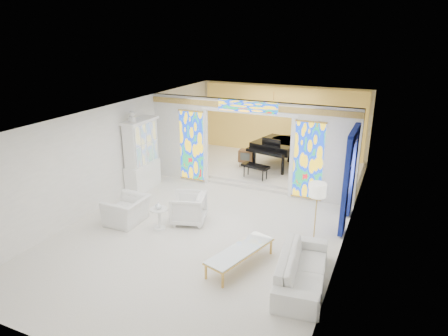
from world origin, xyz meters
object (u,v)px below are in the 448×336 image
at_px(china_cabinet, 142,155).
at_px(armchair_left, 127,210).
at_px(tv_console, 246,156).
at_px(coffee_table, 240,251).
at_px(sofa, 302,269).
at_px(armchair_right, 188,208).
at_px(grand_piano, 284,145).

height_order(china_cabinet, armchair_left, china_cabinet).
relative_size(china_cabinet, tv_console, 4.23).
height_order(china_cabinet, coffee_table, china_cabinet).
bearing_deg(tv_console, sofa, -63.87).
bearing_deg(coffee_table, tv_console, 109.74).
bearing_deg(tv_console, coffee_table, -74.56).
bearing_deg(sofa, tv_console, 23.45).
xyz_separation_m(china_cabinet, sofa, (6.17, -3.11, -0.82)).
distance_m(china_cabinet, tv_console, 4.02).
distance_m(sofa, tv_console, 7.14).
xyz_separation_m(armchair_left, sofa, (5.12, -0.83, -0.01)).
relative_size(armchair_right, tv_console, 1.43).
distance_m(coffee_table, tv_console, 6.47).
relative_size(china_cabinet, sofa, 1.14).
xyz_separation_m(armchair_left, armchair_right, (1.56, 0.71, 0.06)).
bearing_deg(china_cabinet, armchair_right, -31.21).
distance_m(armchair_left, tv_console, 5.54).
xyz_separation_m(armchair_right, coffee_table, (2.13, -1.46, -0.03)).
bearing_deg(tv_console, armchair_right, -93.67).
xyz_separation_m(china_cabinet, armchair_left, (1.05, -2.28, -0.81)).
bearing_deg(armchair_left, china_cabinet, -156.87).
bearing_deg(coffee_table, grand_piano, 97.91).
bearing_deg(china_cabinet, sofa, -26.76).
xyz_separation_m(armchair_left, grand_piano, (2.75, 5.97, 0.63)).
height_order(china_cabinet, grand_piano, china_cabinet).
bearing_deg(armchair_right, coffee_table, 38.96).
xyz_separation_m(sofa, coffee_table, (-1.43, 0.07, 0.04)).
height_order(armchair_right, coffee_table, armchair_right).
relative_size(china_cabinet, armchair_right, 2.95).
bearing_deg(china_cabinet, grand_piano, 44.16).
bearing_deg(coffee_table, armchair_left, 168.47).
bearing_deg(tv_console, grand_piano, 22.88).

